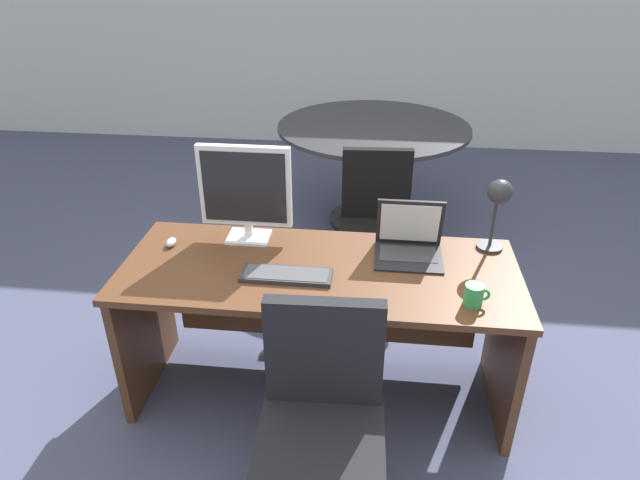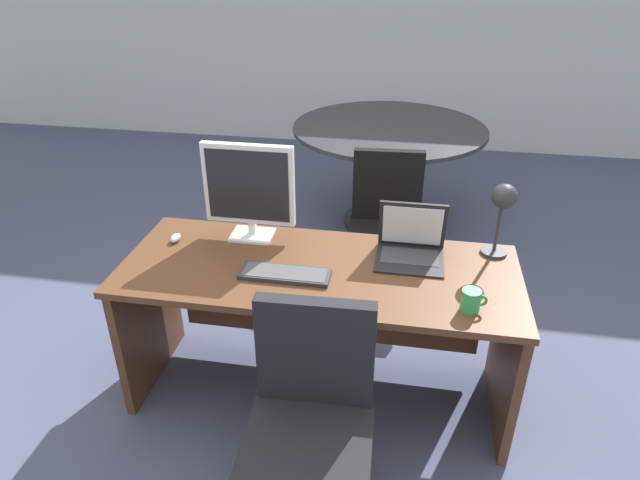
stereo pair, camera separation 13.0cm
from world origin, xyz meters
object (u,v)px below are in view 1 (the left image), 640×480
object	(u,v)px
monitor	(245,190)
coffee_mug	(474,295)
desk_lamp	(498,201)
meeting_chair_near	(375,237)
keyboard	(287,275)
laptop	(409,237)
mouse	(171,242)
desk	(320,302)
office_chair	(321,445)
meeting_table	(373,150)

from	to	relation	value
monitor	coffee_mug	xyz separation A→B (m)	(1.01, -0.44, -0.21)
desk_lamp	coffee_mug	size ratio (longest dim) A/B	3.49
meeting_chair_near	keyboard	bearing A→B (deg)	-108.18
monitor	laptop	bearing A→B (deg)	-3.42
coffee_mug	laptop	bearing A→B (deg)	121.83
monitor	laptop	world-z (taller)	monitor
keyboard	desk_lamp	size ratio (longest dim) A/B	1.10
mouse	coffee_mug	size ratio (longest dim) A/B	0.76
desk	coffee_mug	world-z (taller)	coffee_mug
monitor	desk_lamp	distance (m)	1.14
desk_lamp	office_chair	distance (m)	1.29
desk_lamp	coffee_mug	distance (m)	0.51
office_chair	keyboard	bearing A→B (deg)	110.58
desk_lamp	office_chair	xyz separation A→B (m)	(-0.69, -0.89, -0.62)
desk	keyboard	distance (m)	0.30
meeting_chair_near	meeting_table	bearing A→B (deg)	93.41
keyboard	office_chair	world-z (taller)	office_chair
desk	meeting_table	distance (m)	1.88
office_chair	mouse	bearing A→B (deg)	135.84
desk	keyboard	xyz separation A→B (m)	(-0.13, -0.14, 0.23)
office_chair	coffee_mug	bearing A→B (deg)	38.49
monitor	meeting_chair_near	bearing A→B (deg)	52.89
mouse	meeting_chair_near	bearing A→B (deg)	43.74
laptop	desk_lamp	xyz separation A→B (m)	(0.38, 0.05, 0.18)
desk_lamp	meeting_chair_near	distance (m)	1.16
desk_lamp	meeting_table	bearing A→B (deg)	109.13
mouse	office_chair	distance (m)	1.18
desk_lamp	desk	bearing A→B (deg)	-166.54
desk	meeting_table	bearing A→B (deg)	84.26
office_chair	meeting_table	world-z (taller)	office_chair
coffee_mug	meeting_chair_near	world-z (taller)	meeting_chair_near
mouse	coffee_mug	bearing A→B (deg)	-13.71
coffee_mug	office_chair	world-z (taller)	office_chair
desk	desk_lamp	world-z (taller)	desk_lamp
keyboard	meeting_table	bearing A→B (deg)	81.03
laptop	mouse	distance (m)	1.11
desk	mouse	xyz separation A→B (m)	(-0.72, 0.07, 0.24)
desk_lamp	meeting_chair_near	world-z (taller)	desk_lamp
mouse	coffee_mug	world-z (taller)	coffee_mug
desk	mouse	size ratio (longest dim) A/B	22.79
meeting_table	desk_lamp	bearing A→B (deg)	-70.87
keyboard	mouse	xyz separation A→B (m)	(-0.59, 0.21, 0.01)
laptop	meeting_table	distance (m)	1.76
monitor	mouse	world-z (taller)	monitor
desk_lamp	meeting_table	xyz separation A→B (m)	(-0.59, 1.69, -0.38)
monitor	office_chair	bearing A→B (deg)	-63.03
monitor	desk_lamp	size ratio (longest dim) A/B	1.31
keyboard	office_chair	distance (m)	0.71
keyboard	mouse	world-z (taller)	mouse
keyboard	coffee_mug	bearing A→B (deg)	-8.65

